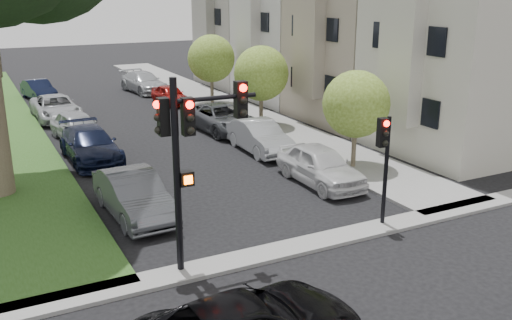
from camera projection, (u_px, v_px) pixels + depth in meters
name	position (u px, v px, depth m)	size (l,w,h in m)	color
ground	(339.00, 276.00, 15.74)	(140.00, 140.00, 0.00)	black
sidewalk_right	(217.00, 102.00, 39.09)	(3.50, 44.00, 0.12)	gray
sidewalk_cross	(301.00, 246.00, 17.42)	(60.00, 1.00, 0.12)	gray
house_a	(469.00, 3.00, 25.96)	(7.70, 7.55, 15.97)	beige
house_b	(366.00, 0.00, 32.35)	(7.70, 7.55, 15.97)	gray
small_tree_a	(356.00, 104.00, 24.21)	(2.88, 2.88, 4.32)	brown
small_tree_b	(261.00, 73.00, 31.55)	(3.06, 3.06, 4.59)	brown
small_tree_c	(211.00, 59.00, 37.56)	(3.12, 3.12, 4.69)	brown
traffic_signal_main	(191.00, 140.00, 15.07)	(2.67, 0.69, 5.47)	black
traffic_signal_secondary	(384.00, 151.00, 18.23)	(0.49, 0.39, 3.74)	black
car_parked_0	(320.00, 165.00, 22.87)	(1.87, 4.64, 1.58)	silver
car_parked_1	(259.00, 137.00, 27.36)	(1.61, 4.62, 1.52)	#999BA0
car_parked_2	(222.00, 118.00, 31.25)	(2.48, 5.37, 1.49)	#3F4247
car_parked_3	(170.00, 95.00, 38.54)	(1.53, 3.80, 1.29)	maroon
car_parked_4	(144.00, 82.00, 42.92)	(2.13, 5.23, 1.52)	#999BA0
car_parked_5	(134.00, 195.00, 19.61)	(1.67, 4.78, 1.57)	#3F4247
car_parked_6	(90.00, 145.00, 25.92)	(2.12, 5.23, 1.52)	black
car_parked_7	(77.00, 126.00, 29.41)	(1.79, 4.45, 1.52)	#999BA0
car_parked_8	(56.00, 108.00, 34.01)	(2.42, 5.24, 1.46)	#999BA0
car_parked_9	(39.00, 90.00, 40.15)	(1.46, 4.18, 1.38)	black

